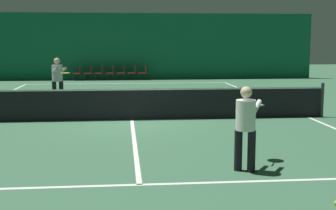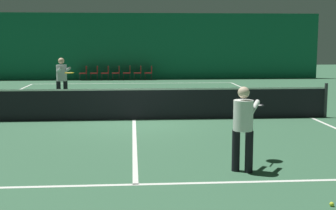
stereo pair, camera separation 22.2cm
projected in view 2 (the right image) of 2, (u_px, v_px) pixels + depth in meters
ground_plane at (134, 120)px, 14.14m from camera, size 60.00×60.00×0.00m
backdrop_curtain at (133, 46)px, 28.34m from camera, size 23.00×0.12×3.99m
court_line_baseline_far at (133, 83)px, 25.89m from camera, size 11.00×0.10×0.00m
court_line_service_far at (133, 95)px, 20.46m from camera, size 8.25×0.10×0.00m
court_line_service_near at (136, 184)px, 7.82m from camera, size 8.25×0.10×0.00m
court_line_sideline_right at (311, 117)px, 14.56m from camera, size 0.10×23.80×0.00m
court_line_centre at (134, 120)px, 14.14m from camera, size 0.10×12.80×0.00m
tennis_net at (134, 103)px, 14.07m from camera, size 12.00×0.10×1.07m
player_near at (244, 122)px, 8.51m from camera, size 0.91×1.32×1.57m
player_far at (62, 77)px, 17.71m from camera, size 0.89×1.40×1.73m
courtside_chair_0 at (84, 72)px, 27.79m from camera, size 0.44×0.44×0.84m
courtside_chair_1 at (95, 72)px, 27.83m from camera, size 0.44×0.44×0.84m
courtside_chair_2 at (106, 72)px, 27.88m from camera, size 0.44×0.44×0.84m
courtside_chair_3 at (117, 72)px, 27.93m from camera, size 0.44×0.44×0.84m
courtside_chair_4 at (128, 72)px, 27.98m from camera, size 0.44×0.44×0.84m
courtside_chair_5 at (139, 72)px, 28.03m from camera, size 0.44×0.44×0.84m
courtside_chair_6 at (150, 72)px, 28.08m from camera, size 0.44×0.44×0.84m
tennis_ball at (332, 204)px, 6.80m from camera, size 0.07×0.07×0.07m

